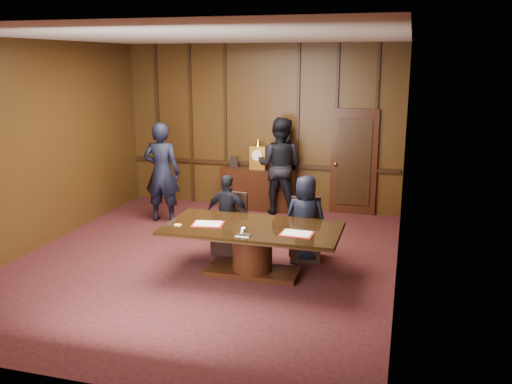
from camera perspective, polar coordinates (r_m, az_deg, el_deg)
room at (r=8.50m, az=-4.98°, el=3.94°), size 7.00×7.04×3.50m
sideboard at (r=11.68m, az=0.23°, el=0.52°), size 1.60×0.45×1.54m
conference_table at (r=8.13m, az=-0.38°, el=-5.29°), size 2.62×1.32×0.76m
folder_left at (r=8.17m, az=-5.07°, el=-3.36°), size 0.50×0.40×0.02m
folder_right at (r=7.71m, az=4.34°, el=-4.39°), size 0.48×0.35×0.02m
inkstand at (r=7.63m, az=-1.32°, el=-4.20°), size 0.20×0.14×0.12m
notepad at (r=8.17m, az=-8.21°, el=-3.45°), size 0.10×0.07×0.01m
chair_left at (r=9.18m, az=-2.75°, el=-4.48°), size 0.53×0.53×0.99m
chair_right at (r=8.87m, az=5.22°, el=-5.18°), size 0.56×0.56×0.99m
signatory_left at (r=9.00m, az=-2.95°, el=-2.36°), size 0.81×0.39×1.34m
signatory_right at (r=8.68m, az=5.22°, el=-2.79°), size 0.71×0.49×1.40m
witness_left at (r=10.85m, az=-9.87°, el=2.04°), size 0.76×0.54×1.99m
witness_right at (r=11.29m, az=2.50°, el=2.77°), size 1.04×0.84×2.02m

